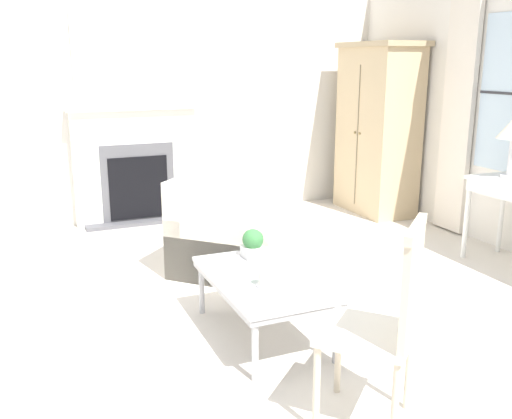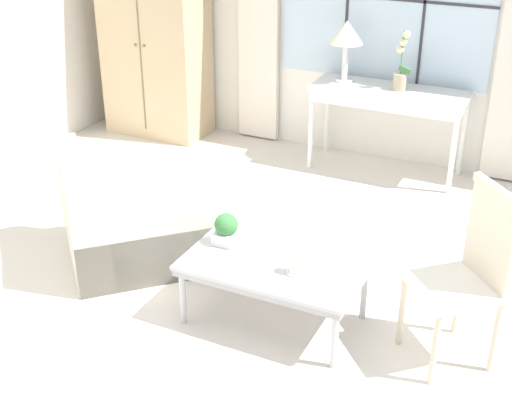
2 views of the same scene
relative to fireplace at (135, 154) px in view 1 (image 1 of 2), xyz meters
name	(u,v)px [view 1 (image 1 of 2)]	position (x,y,z in m)	size (l,w,h in m)	color
ground_plane	(234,323)	(2.91, 0.07, -0.77)	(14.00, 14.00, 0.00)	silver
wall_left	(188,95)	(-0.12, 0.67, 0.63)	(0.06, 7.20, 2.80)	silver
fireplace	(135,154)	(0.00, 0.00, 0.00)	(0.34, 1.44, 2.32)	#515156
armoire	(378,129)	(0.68, 2.75, 0.23)	(1.09, 0.61, 2.00)	tan
armchair_upholstered	(233,241)	(1.89, 0.45, -0.51)	(1.31, 1.31, 0.83)	beige
side_chair_wooden	(389,315)	(4.28, 0.35, -0.17)	(0.62, 0.62, 1.07)	white
coffee_table	(263,282)	(3.16, 0.18, -0.39)	(1.10, 0.63, 0.42)	#BCBCC1
potted_plant_small	(253,243)	(2.78, 0.27, -0.25)	(0.15, 0.15, 0.21)	white
pillar_candle	(265,277)	(3.32, 0.12, -0.29)	(0.11, 0.11, 0.14)	silver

